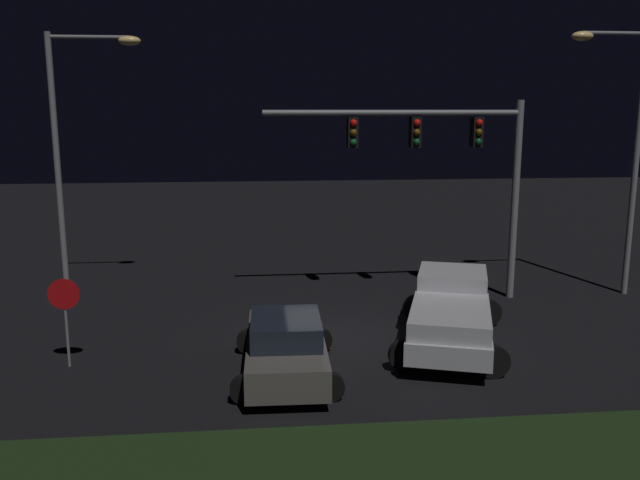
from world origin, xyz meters
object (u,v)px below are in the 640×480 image
(pickup_truck, at_px, (451,308))
(traffic_signal_gantry, at_px, (444,151))
(street_lamp_left, at_px, (74,135))
(car_sedan, at_px, (286,346))
(street_lamp_right, at_px, (624,133))
(stop_sign, at_px, (65,305))

(pickup_truck, height_order, traffic_signal_gantry, traffic_signal_gantry)
(street_lamp_left, bearing_deg, traffic_signal_gantry, -6.82)
(pickup_truck, distance_m, traffic_signal_gantry, 5.80)
(car_sedan, xyz_separation_m, traffic_signal_gantry, (5.39, 5.92, 4.16))
(pickup_truck, xyz_separation_m, street_lamp_left, (-10.88, 5.61, 4.39))
(car_sedan, relative_size, street_lamp_right, 0.51)
(pickup_truck, xyz_separation_m, street_lamp_right, (6.91, 4.25, 4.45))
(pickup_truck, bearing_deg, car_sedan, 128.88)
(traffic_signal_gantry, bearing_deg, pickup_truck, -101.93)
(pickup_truck, height_order, street_lamp_left, street_lamp_left)
(street_lamp_right, bearing_deg, stop_sign, -163.81)
(street_lamp_right, distance_m, stop_sign, 17.82)
(pickup_truck, relative_size, street_lamp_left, 0.67)
(street_lamp_left, bearing_deg, car_sedan, -49.00)
(pickup_truck, distance_m, street_lamp_right, 9.25)
(traffic_signal_gantry, bearing_deg, street_lamp_left, 173.18)
(traffic_signal_gantry, bearing_deg, street_lamp_right, 0.47)
(street_lamp_right, relative_size, stop_sign, 3.91)
(street_lamp_left, height_order, stop_sign, street_lamp_left)
(pickup_truck, bearing_deg, traffic_signal_gantry, 6.04)
(street_lamp_right, height_order, stop_sign, street_lamp_right)
(car_sedan, xyz_separation_m, street_lamp_left, (-6.37, 7.33, 4.65))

